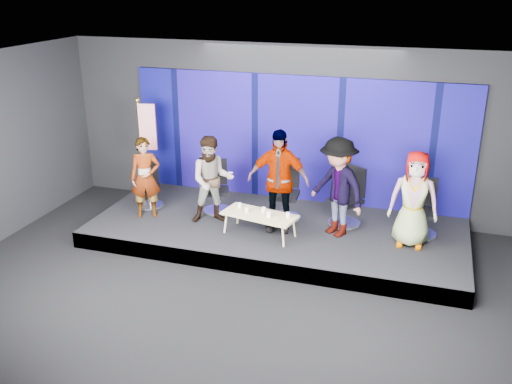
% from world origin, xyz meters
% --- Properties ---
extents(ground, '(10.00, 10.00, 0.00)m').
position_xyz_m(ground, '(0.00, 0.00, 0.00)').
color(ground, black).
rests_on(ground, ground).
extents(room_walls, '(10.02, 8.02, 3.51)m').
position_xyz_m(room_walls, '(0.00, 0.00, 2.43)').
color(room_walls, black).
rests_on(room_walls, ground).
extents(riser, '(7.00, 3.00, 0.30)m').
position_xyz_m(riser, '(0.00, 2.50, 0.15)').
color(riser, black).
rests_on(riser, ground).
extents(backdrop, '(7.00, 0.08, 2.60)m').
position_xyz_m(backdrop, '(0.00, 3.95, 1.60)').
color(backdrop, '#070959').
rests_on(backdrop, riser).
extents(chair_a, '(0.73, 0.73, 0.98)m').
position_xyz_m(chair_a, '(-2.74, 2.62, 0.62)').
color(chair_a, silver).
rests_on(chair_a, riser).
extents(panelist_a, '(0.68, 0.59, 1.58)m').
position_xyz_m(panelist_a, '(-2.55, 2.16, 1.09)').
color(panelist_a, black).
rests_on(panelist_a, riser).
extents(chair_b, '(0.77, 0.77, 1.04)m').
position_xyz_m(chair_b, '(-1.32, 2.79, 0.64)').
color(chair_b, silver).
rests_on(chair_b, riser).
extents(panelist_b, '(1.01, 0.91, 1.69)m').
position_xyz_m(panelist_b, '(-1.22, 2.30, 1.14)').
color(panelist_b, black).
rests_on(panelist_b, riser).
extents(chair_c, '(0.72, 0.72, 1.19)m').
position_xyz_m(chair_c, '(0.06, 2.84, 0.69)').
color(chair_c, silver).
rests_on(chair_c, riser).
extents(panelist_c, '(1.16, 0.56, 1.92)m').
position_xyz_m(panelist_c, '(0.06, 2.32, 1.26)').
color(panelist_c, black).
rests_on(panelist_c, riser).
extents(chair_d, '(0.88, 0.88, 1.13)m').
position_xyz_m(chair_d, '(1.25, 2.93, 0.67)').
color(chair_d, silver).
rests_on(chair_d, riser).
extents(panelist_d, '(1.36, 1.23, 1.83)m').
position_xyz_m(panelist_d, '(1.13, 2.44, 1.21)').
color(panelist_d, black).
rests_on(panelist_d, riser).
extents(chair_e, '(0.61, 0.61, 1.05)m').
position_xyz_m(chair_e, '(2.62, 2.88, 0.65)').
color(chair_e, silver).
rests_on(chair_e, riser).
extents(panelist_e, '(0.85, 0.56, 1.71)m').
position_xyz_m(panelist_e, '(2.45, 2.40, 1.15)').
color(panelist_e, black).
rests_on(panelist_e, riser).
extents(coffee_table, '(1.43, 0.82, 0.41)m').
position_xyz_m(coffee_table, '(-0.18, 1.98, 0.68)').
color(coffee_table, tan).
rests_on(coffee_table, riser).
extents(mug_a, '(0.07, 0.07, 0.09)m').
position_xyz_m(mug_a, '(-0.63, 2.15, 0.76)').
color(mug_a, white).
rests_on(mug_a, coffee_table).
extents(mug_b, '(0.07, 0.07, 0.09)m').
position_xyz_m(mug_b, '(-0.43, 1.99, 0.76)').
color(mug_b, white).
rests_on(mug_b, coffee_table).
extents(mug_c, '(0.08, 0.08, 0.09)m').
position_xyz_m(mug_c, '(-0.14, 2.07, 0.76)').
color(mug_c, white).
rests_on(mug_c, coffee_table).
extents(mug_d, '(0.09, 0.09, 0.10)m').
position_xyz_m(mug_d, '(0.01, 1.91, 0.76)').
color(mug_d, white).
rests_on(mug_d, coffee_table).
extents(mug_e, '(0.08, 0.08, 0.09)m').
position_xyz_m(mug_e, '(0.34, 1.98, 0.76)').
color(mug_e, white).
rests_on(mug_e, coffee_table).
extents(flag_stand, '(0.50, 0.29, 2.16)m').
position_xyz_m(flag_stand, '(-2.94, 2.96, 1.45)').
color(flag_stand, black).
rests_on(flag_stand, riser).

